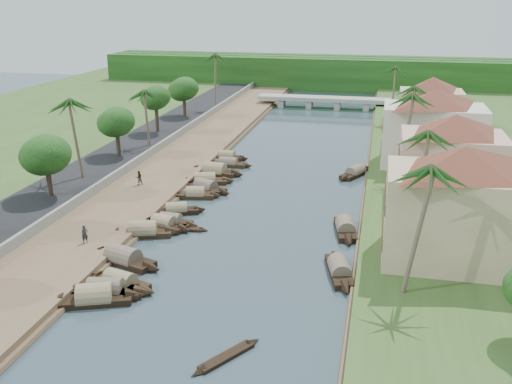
% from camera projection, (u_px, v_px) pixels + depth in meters
% --- Properties ---
extents(ground, '(220.00, 220.00, 0.00)m').
position_uv_depth(ground, '(245.00, 244.00, 55.61)').
color(ground, '#31424A').
rests_on(ground, ground).
extents(left_bank, '(10.00, 180.00, 0.80)m').
position_uv_depth(left_bank, '(165.00, 171.00, 77.19)').
color(left_bank, brown).
rests_on(left_bank, ground).
extents(right_bank, '(16.00, 180.00, 1.20)m').
position_uv_depth(right_bank, '(433.00, 187.00, 69.99)').
color(right_bank, '#334D1E').
rests_on(right_bank, ground).
extents(road, '(8.00, 180.00, 1.40)m').
position_uv_depth(road, '(107.00, 165.00, 78.82)').
color(road, black).
rests_on(road, ground).
extents(retaining_wall, '(0.40, 180.00, 1.10)m').
position_uv_depth(retaining_wall, '(135.00, 162.00, 77.73)').
color(retaining_wall, gray).
rests_on(retaining_wall, left_bank).
extents(treeline, '(120.00, 14.00, 8.00)m').
position_uv_depth(treeline, '(335.00, 73.00, 146.55)').
color(treeline, '#14360E').
rests_on(treeline, ground).
extents(bridge, '(28.00, 4.00, 2.40)m').
position_uv_depth(bridge, '(324.00, 100.00, 121.46)').
color(bridge, gray).
rests_on(bridge, ground).
extents(building_near, '(14.85, 14.85, 10.20)m').
position_uv_depth(building_near, '(459.00, 204.00, 47.80)').
color(building_near, '#CCB389').
rests_on(building_near, right_bank).
extents(building_mid, '(14.11, 14.11, 9.70)m').
position_uv_depth(building_mid, '(451.00, 157.00, 62.44)').
color(building_mid, '#D5A696').
rests_on(building_mid, right_bank).
extents(building_far, '(15.59, 15.59, 10.20)m').
position_uv_depth(building_far, '(433.00, 127.00, 75.47)').
color(building_far, beige).
rests_on(building_far, right_bank).
extents(building_distant, '(12.62, 12.62, 9.20)m').
position_uv_depth(building_distant, '(430.00, 104.00, 93.89)').
color(building_distant, '#CCB389').
rests_on(building_distant, right_bank).
extents(sampan_0, '(8.21, 3.04, 2.13)m').
position_uv_depth(sampan_0, '(105.00, 291.00, 45.96)').
color(sampan_0, black).
rests_on(sampan_0, ground).
extents(sampan_1, '(8.16, 4.63, 2.37)m').
position_uv_depth(sampan_1, '(95.00, 298.00, 44.83)').
color(sampan_1, black).
rests_on(sampan_1, ground).
extents(sampan_2, '(7.54, 3.42, 1.99)m').
position_uv_depth(sampan_2, '(120.00, 282.00, 47.32)').
color(sampan_2, black).
rests_on(sampan_2, ground).
extents(sampan_3, '(8.92, 4.45, 2.35)m').
position_uv_depth(sampan_3, '(123.00, 259.00, 51.51)').
color(sampan_3, black).
rests_on(sampan_3, ground).
extents(sampan_4, '(8.15, 4.07, 2.27)m').
position_uv_depth(sampan_4, '(143.00, 232.00, 57.32)').
color(sampan_4, black).
rests_on(sampan_4, ground).
extents(sampan_5, '(6.82, 3.08, 2.14)m').
position_uv_depth(sampan_5, '(164.00, 225.00, 59.07)').
color(sampan_5, black).
rests_on(sampan_5, ground).
extents(sampan_6, '(6.55, 1.99, 1.97)m').
position_uv_depth(sampan_6, '(170.00, 222.00, 59.84)').
color(sampan_6, black).
rests_on(sampan_6, ground).
extents(sampan_7, '(6.75, 3.90, 1.85)m').
position_uv_depth(sampan_7, '(176.00, 210.00, 63.05)').
color(sampan_7, black).
rests_on(sampan_7, ground).
extents(sampan_8, '(6.43, 2.53, 1.98)m').
position_uv_depth(sampan_8, '(196.00, 194.00, 68.08)').
color(sampan_8, black).
rests_on(sampan_8, ground).
extents(sampan_9, '(7.81, 4.58, 2.02)m').
position_uv_depth(sampan_9, '(206.00, 187.00, 70.64)').
color(sampan_9, black).
rests_on(sampan_9, ground).
extents(sampan_10, '(7.89, 3.52, 2.14)m').
position_uv_depth(sampan_10, '(205.00, 181.00, 73.17)').
color(sampan_10, black).
rests_on(sampan_10, ground).
extents(sampan_11, '(8.82, 2.97, 2.45)m').
position_uv_depth(sampan_11, '(214.00, 171.00, 77.00)').
color(sampan_11, black).
rests_on(sampan_11, ground).
extents(sampan_12, '(7.36, 1.72, 1.80)m').
position_uv_depth(sampan_12, '(228.00, 164.00, 80.58)').
color(sampan_12, black).
rests_on(sampan_12, ground).
extents(sampan_13, '(6.86, 1.76, 1.91)m').
position_uv_depth(sampan_13, '(227.00, 157.00, 83.91)').
color(sampan_13, black).
rests_on(sampan_13, ground).
extents(sampan_14, '(3.52, 8.52, 2.06)m').
position_uv_depth(sampan_14, '(339.00, 270.00, 49.41)').
color(sampan_14, black).
rests_on(sampan_14, ground).
extents(sampan_15, '(3.08, 8.25, 2.17)m').
position_uv_depth(sampan_15, '(345.00, 228.00, 58.22)').
color(sampan_15, black).
rests_on(sampan_15, ground).
extents(sampan_16, '(4.99, 7.78, 1.99)m').
position_uv_depth(sampan_16, '(355.00, 173.00, 76.42)').
color(sampan_16, black).
rests_on(sampan_16, ground).
extents(canoe_0, '(4.04, 5.53, 0.81)m').
position_uv_depth(canoe_0, '(227.00, 357.00, 38.08)').
color(canoe_0, black).
rests_on(canoe_0, ground).
extents(canoe_1, '(5.07, 1.01, 0.82)m').
position_uv_depth(canoe_1, '(185.00, 229.00, 58.85)').
color(canoe_1, black).
rests_on(canoe_1, ground).
extents(canoe_2, '(5.26, 1.81, 0.76)m').
position_uv_depth(canoe_2, '(222.00, 172.00, 77.71)').
color(canoe_2, black).
rests_on(canoe_2, ground).
extents(palm_0, '(3.20, 3.20, 11.59)m').
position_uv_depth(palm_0, '(418.00, 171.00, 40.91)').
color(palm_0, brown).
rests_on(palm_0, ground).
extents(palm_1, '(3.20, 3.20, 11.22)m').
position_uv_depth(palm_1, '(422.00, 135.00, 52.90)').
color(palm_1, brown).
rests_on(palm_1, ground).
extents(palm_2, '(3.20, 3.20, 11.95)m').
position_uv_depth(palm_2, '(407.00, 98.00, 68.11)').
color(palm_2, brown).
rests_on(palm_2, ground).
extents(palm_3, '(3.20, 3.20, 10.28)m').
position_uv_depth(palm_3, '(409.00, 89.00, 84.83)').
color(palm_3, brown).
rests_on(palm_3, ground).
extents(palm_5, '(3.20, 3.20, 11.10)m').
position_uv_depth(palm_5, '(74.00, 103.00, 68.27)').
color(palm_5, brown).
rests_on(palm_5, ground).
extents(palm_6, '(3.20, 3.20, 9.64)m').
position_uv_depth(palm_6, '(146.00, 93.00, 83.93)').
color(palm_6, brown).
rests_on(palm_6, ground).
extents(palm_7, '(3.20, 3.20, 11.27)m').
position_uv_depth(palm_7, '(395.00, 69.00, 100.08)').
color(palm_7, brown).
rests_on(palm_7, ground).
extents(palm_8, '(3.20, 3.20, 11.99)m').
position_uv_depth(palm_8, '(214.00, 56.00, 111.34)').
color(palm_8, brown).
rests_on(palm_8, ground).
extents(tree_2, '(5.32, 5.32, 6.91)m').
position_uv_depth(tree_2, '(46.00, 156.00, 63.36)').
color(tree_2, '#423126').
rests_on(tree_2, ground).
extents(tree_3, '(4.83, 4.83, 6.73)m').
position_uv_depth(tree_3, '(116.00, 123.00, 79.72)').
color(tree_3, '#423126').
rests_on(tree_3, ground).
extents(tree_4, '(4.49, 4.49, 7.53)m').
position_uv_depth(tree_4, '(156.00, 98.00, 93.00)').
color(tree_4, '#423126').
rests_on(tree_4, ground).
extents(tree_5, '(5.08, 5.08, 7.08)m').
position_uv_depth(tree_5, '(184.00, 90.00, 105.82)').
color(tree_5, '#423126').
rests_on(tree_5, ground).
extents(tree_6, '(4.10, 4.10, 6.71)m').
position_uv_depth(tree_6, '(469.00, 125.00, 78.15)').
color(tree_6, '#423126').
rests_on(tree_6, ground).
extents(person_near, '(0.74, 0.76, 1.76)m').
position_uv_depth(person_near, '(85.00, 234.00, 53.60)').
color(person_near, '#24232A').
rests_on(person_near, left_bank).
extents(person_far, '(1.10, 1.07, 1.79)m').
position_uv_depth(person_far, '(139.00, 178.00, 70.09)').
color(person_far, '#333123').
rests_on(person_far, left_bank).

